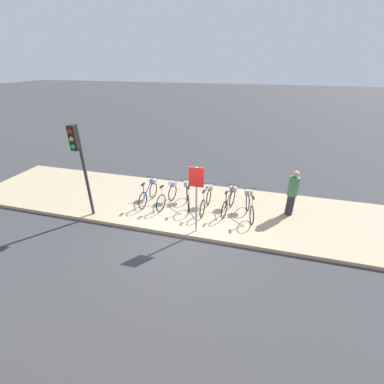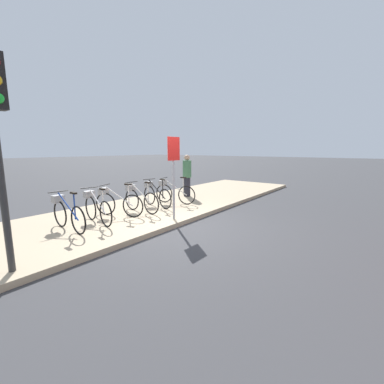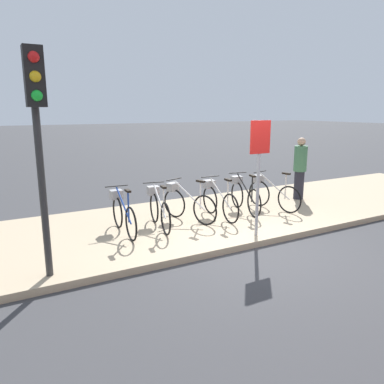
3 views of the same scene
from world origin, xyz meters
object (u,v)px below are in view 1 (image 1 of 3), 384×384
(traffic_light, at_px, (79,153))
(sign_post, at_px, (196,189))
(parked_bicycle_1, at_px, (168,194))
(parked_bicycle_0, at_px, (149,192))
(parked_bicycle_5, at_px, (249,204))
(parked_bicycle_4, at_px, (229,200))
(pedestrian, at_px, (292,192))
(parked_bicycle_3, at_px, (206,199))
(parked_bicycle_2, at_px, (188,195))

(traffic_light, bearing_deg, sign_post, 0.85)
(parked_bicycle_1, bearing_deg, sign_post, -44.34)
(parked_bicycle_0, xyz_separation_m, parked_bicycle_5, (3.72, -0.00, 0.00))
(parked_bicycle_1, relative_size, parked_bicycle_4, 1.00)
(pedestrian, relative_size, traffic_light, 0.52)
(parked_bicycle_3, relative_size, traffic_light, 0.48)
(parked_bicycle_3, distance_m, pedestrian, 2.94)
(parked_bicycle_2, xyz_separation_m, parked_bicycle_5, (2.25, -0.14, 0.00))
(parked_bicycle_2, distance_m, sign_post, 2.00)
(parked_bicycle_3, relative_size, pedestrian, 0.93)
(parked_bicycle_5, distance_m, pedestrian, 1.49)
(parked_bicycle_4, relative_size, parked_bicycle_5, 1.01)
(parked_bicycle_4, xyz_separation_m, traffic_light, (-4.59, -1.59, 1.85))
(parked_bicycle_1, height_order, parked_bicycle_2, same)
(parked_bicycle_3, xyz_separation_m, pedestrian, (2.87, 0.42, 0.44))
(parked_bicycle_4, relative_size, sign_post, 0.69)
(parked_bicycle_1, relative_size, traffic_light, 0.48)
(parked_bicycle_0, bearing_deg, parked_bicycle_4, 2.54)
(traffic_light, bearing_deg, parked_bicycle_4, 19.17)
(parked_bicycle_3, bearing_deg, parked_bicycle_1, -179.28)
(parked_bicycle_1, distance_m, sign_post, 2.26)
(parked_bicycle_3, height_order, sign_post, sign_post)
(pedestrian, bearing_deg, traffic_light, -164.12)
(parked_bicycle_5, bearing_deg, parked_bicycle_1, -179.80)
(parked_bicycle_0, height_order, traffic_light, traffic_light)
(parked_bicycle_4, distance_m, parked_bicycle_5, 0.72)
(parked_bicycle_2, bearing_deg, parked_bicycle_1, -168.40)
(parked_bicycle_1, height_order, parked_bicycle_4, same)
(parked_bicycle_0, bearing_deg, traffic_light, -137.09)
(parked_bicycle_3, xyz_separation_m, parked_bicycle_5, (1.52, -0.01, 0.00))
(sign_post, bearing_deg, parked_bicycle_3, 89.08)
(parked_bicycle_0, relative_size, parked_bicycle_1, 1.01)
(parked_bicycle_3, bearing_deg, parked_bicycle_5, -0.30)
(parked_bicycle_1, distance_m, parked_bicycle_2, 0.73)
(parked_bicycle_0, xyz_separation_m, pedestrian, (5.08, 0.43, 0.44))
(traffic_light, bearing_deg, parked_bicycle_2, 27.69)
(parked_bicycle_3, distance_m, sign_post, 1.77)
(parked_bicycle_3, relative_size, parked_bicycle_5, 1.02)
(pedestrian, distance_m, traffic_light, 7.06)
(parked_bicycle_0, height_order, parked_bicycle_2, same)
(parked_bicycle_3, xyz_separation_m, sign_post, (-0.02, -1.41, 1.06))
(parked_bicycle_5, bearing_deg, parked_bicycle_3, 179.70)
(parked_bicycle_3, bearing_deg, parked_bicycle_4, 8.88)
(parked_bicycle_4, bearing_deg, parked_bicycle_2, 179.92)
(parked_bicycle_0, bearing_deg, parked_bicycle_1, -0.82)
(parked_bicycle_0, height_order, parked_bicycle_4, same)
(parked_bicycle_4, bearing_deg, parked_bicycle_3, -171.12)
(sign_post, bearing_deg, parked_bicycle_5, 42.41)
(parked_bicycle_2, distance_m, pedestrian, 3.65)
(parked_bicycle_5, bearing_deg, parked_bicycle_2, 176.54)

